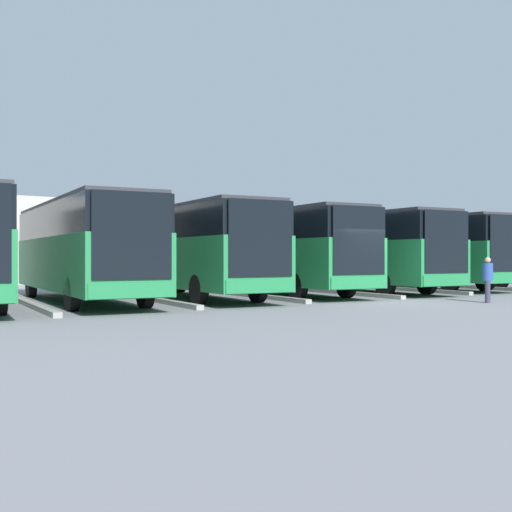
{
  "coord_description": "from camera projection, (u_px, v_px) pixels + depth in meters",
  "views": [
    {
      "loc": [
        16.01,
        15.54,
        1.57
      ],
      "look_at": [
        1.12,
        -5.78,
        1.59
      ],
      "focal_mm": 45.0,
      "sensor_mm": 36.0,
      "label": 1
    }
  ],
  "objects": [
    {
      "name": "pedestrian",
      "position": [
        488.0,
        278.0,
        21.72
      ],
      "size": [
        0.48,
        0.48,
        1.55
      ],
      "rotation": [
        0.0,
        0.0,
        3.72
      ],
      "color": "#38384C",
      "rests_on": "ground_plane"
    },
    {
      "name": "station_building",
      "position": [
        87.0,
        243.0,
        44.95
      ],
      "size": [
        39.03,
        16.25,
        4.99
      ],
      "color": "beige",
      "rests_on": "ground_plane"
    },
    {
      "name": "bus_2",
      "position": [
        353.0,
        249.0,
        28.97
      ],
      "size": [
        3.8,
        11.81,
        3.41
      ],
      "rotation": [
        0.0,
        0.0,
        -0.12
      ],
      "color": "#238447",
      "rests_on": "ground_plane"
    },
    {
      "name": "curb_divider_4",
      "position": [
        159.0,
        300.0,
        21.78
      ],
      "size": [
        1.07,
        7.13,
        0.15
      ],
      "primitive_type": "cube",
      "rotation": [
        0.0,
        0.0,
        -0.12
      ],
      "color": "#9E9E99",
      "rests_on": "ground_plane"
    },
    {
      "name": "bus_1",
      "position": [
        412.0,
        250.0,
        31.5
      ],
      "size": [
        3.8,
        11.81,
        3.41
      ],
      "rotation": [
        0.0,
        0.0,
        -0.12
      ],
      "color": "#238447",
      "rests_on": "ground_plane"
    },
    {
      "name": "curb_divider_0",
      "position": [
        462.0,
        287.0,
        31.62
      ],
      "size": [
        1.07,
        7.13,
        0.15
      ],
      "primitive_type": "cube",
      "rotation": [
        0.0,
        0.0,
        -0.12
      ],
      "color": "#9E9E99",
      "rests_on": "ground_plane"
    },
    {
      "name": "ground_plane",
      "position": [
        380.0,
        302.0,
        21.9
      ],
      "size": [
        600.0,
        600.0,
        0.0
      ],
      "primitive_type": "plane",
      "color": "gray"
    },
    {
      "name": "curb_divider_2",
      "position": [
        345.0,
        293.0,
        26.37
      ],
      "size": [
        1.07,
        7.13,
        0.15
      ],
      "primitive_type": "cube",
      "rotation": [
        0.0,
        0.0,
        -0.12
      ],
      "color": "#9E9E99",
      "rests_on": "ground_plane"
    },
    {
      "name": "bus_5",
      "position": [
        81.0,
        247.0,
        21.97
      ],
      "size": [
        3.8,
        11.81,
        3.41
      ],
      "rotation": [
        0.0,
        0.0,
        -0.12
      ],
      "color": "#238447",
      "rests_on": "ground_plane"
    },
    {
      "name": "bus_3",
      "position": [
        274.0,
        249.0,
        26.85
      ],
      "size": [
        3.8,
        11.81,
        3.41
      ],
      "rotation": [
        0.0,
        0.0,
        -0.12
      ],
      "color": "#238447",
      "rests_on": "ground_plane"
    },
    {
      "name": "bus_4",
      "position": [
        188.0,
        248.0,
        24.38
      ],
      "size": [
        3.8,
        11.81,
        3.41
      ],
      "rotation": [
        0.0,
        0.0,
        -0.12
      ],
      "color": "#238447",
      "rests_on": "ground_plane"
    },
    {
      "name": "curb_divider_1",
      "position": [
        410.0,
        290.0,
        28.9
      ],
      "size": [
        1.07,
        7.13,
        0.15
      ],
      "primitive_type": "cube",
      "rotation": [
        0.0,
        0.0,
        -0.12
      ],
      "color": "#9E9E99",
      "rests_on": "ground_plane"
    },
    {
      "name": "bus_0",
      "position": [
        460.0,
        250.0,
        34.22
      ],
      "size": [
        3.8,
        11.81,
        3.41
      ],
      "rotation": [
        0.0,
        0.0,
        -0.12
      ],
      "color": "#238447",
      "rests_on": "ground_plane"
    },
    {
      "name": "curb_divider_3",
      "position": [
        257.0,
        296.0,
        24.25
      ],
      "size": [
        1.07,
        7.13,
        0.15
      ],
      "primitive_type": "cube",
      "rotation": [
        0.0,
        0.0,
        -0.12
      ],
      "color": "#9E9E99",
      "rests_on": "ground_plane"
    },
    {
      "name": "curb_divider_5",
      "position": [
        34.0,
        306.0,
        19.37
      ],
      "size": [
        1.07,
        7.13,
        0.15
      ],
      "primitive_type": "cube",
      "rotation": [
        0.0,
        0.0,
        -0.12
      ],
      "color": "#9E9E99",
      "rests_on": "ground_plane"
    }
  ]
}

